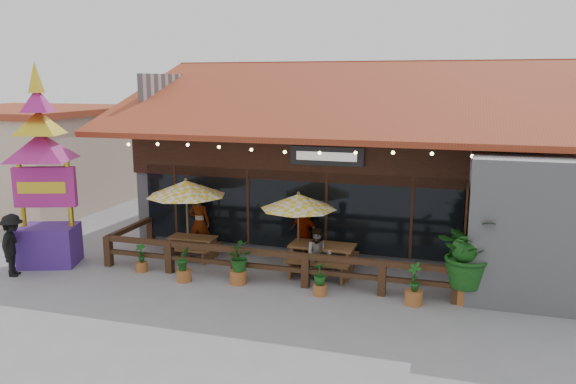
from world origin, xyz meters
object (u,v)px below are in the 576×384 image
(pedestrian, at_px, (13,245))
(umbrella_left, at_px, (186,189))
(thai_sign_tower, at_px, (42,152))
(umbrella_right, at_px, (298,202))
(picnic_table_right, at_px, (322,254))
(picnic_table_left, at_px, (193,244))
(tropical_plant, at_px, (468,254))

(pedestrian, bearing_deg, umbrella_left, -78.97)
(umbrella_left, bearing_deg, thai_sign_tower, -157.49)
(umbrella_left, relative_size, umbrella_right, 1.05)
(umbrella_left, xyz_separation_m, umbrella_right, (3.45, 0.06, -0.20))
(picnic_table_right, bearing_deg, picnic_table_left, 176.32)
(thai_sign_tower, height_order, tropical_plant, thai_sign_tower)
(umbrella_left, relative_size, thai_sign_tower, 0.41)
(umbrella_left, distance_m, umbrella_right, 3.46)
(picnic_table_right, distance_m, tropical_plant, 4.05)
(thai_sign_tower, bearing_deg, tropical_plant, 2.39)
(picnic_table_left, distance_m, pedestrian, 5.00)
(umbrella_left, relative_size, pedestrian, 1.46)
(picnic_table_right, height_order, tropical_plant, tropical_plant)
(thai_sign_tower, bearing_deg, umbrella_right, 12.62)
(umbrella_right, bearing_deg, thai_sign_tower, -167.38)
(picnic_table_right, distance_m, pedestrian, 8.62)
(picnic_table_left, height_order, tropical_plant, tropical_plant)
(umbrella_right, bearing_deg, pedestrian, -160.06)
(umbrella_left, bearing_deg, umbrella_right, 1.01)
(umbrella_left, height_order, picnic_table_left, umbrella_left)
(umbrella_left, xyz_separation_m, tropical_plant, (8.05, -1.06, -0.96))
(pedestrian, bearing_deg, picnic_table_right, -94.75)
(umbrella_left, distance_m, tropical_plant, 8.17)
(picnic_table_right, distance_m, thai_sign_tower, 8.52)
(thai_sign_tower, bearing_deg, umbrella_left, 22.51)
(picnic_table_right, bearing_deg, umbrella_left, 179.35)
(picnic_table_right, height_order, pedestrian, pedestrian)
(thai_sign_tower, relative_size, pedestrian, 3.60)
(umbrella_left, xyz_separation_m, picnic_table_right, (4.18, -0.05, -1.63))
(umbrella_left, distance_m, pedestrian, 5.00)
(tropical_plant, bearing_deg, picnic_table_left, 170.95)
(umbrella_right, relative_size, picnic_table_right, 1.33)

